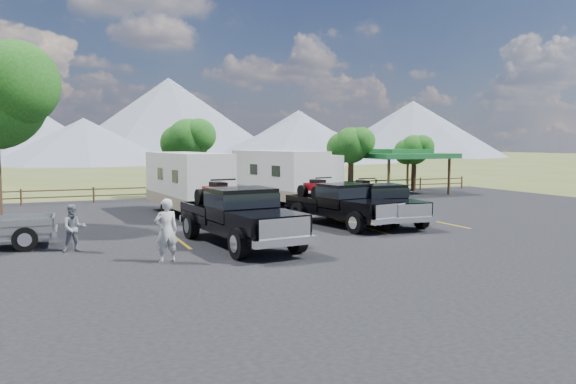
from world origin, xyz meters
name	(u,v)px	position (x,y,z in m)	size (l,w,h in m)	color
ground	(362,244)	(0.00, 0.00, 0.00)	(320.00, 320.00, 0.00)	#445725
asphalt_lot	(325,232)	(0.00, 3.00, 0.02)	(44.00, 34.00, 0.04)	black
stall_lines	(315,228)	(0.00, 4.00, 0.04)	(12.12, 5.50, 0.01)	#C09116
tree_ne_a	(351,146)	(8.97, 17.01, 3.48)	(3.11, 2.92, 4.76)	black
tree_ne_b	(414,150)	(14.98, 18.01, 3.13)	(2.77, 2.59, 4.27)	black
tree_north	(188,140)	(-2.03, 19.02, 3.83)	(3.46, 3.24, 5.25)	black
rail_fence	(249,188)	(2.00, 18.50, 0.61)	(36.12, 0.12, 1.00)	#503C22
pavilion	(399,155)	(13.00, 17.00, 2.79)	(6.20, 6.20, 3.22)	#503C22
mountain_range	(65,122)	(-7.63, 105.98, 7.87)	(209.00, 71.00, 20.00)	gray
rig_left	(238,214)	(-4.23, 1.46, 1.14)	(3.01, 7.04, 2.28)	black
rig_center	(341,203)	(1.35, 4.21, 1.04)	(3.13, 6.47, 2.07)	black
rig_right	(379,202)	(3.25, 4.11, 1.00)	(2.36, 6.05, 1.99)	black
trailer_left	(187,183)	(-4.09, 10.19, 1.68)	(2.98, 9.07, 3.14)	silver
trailer_center	(278,177)	(1.64, 12.36, 1.70)	(3.39, 9.19, 3.18)	silver
trailer_right	(300,178)	(3.16, 12.60, 1.59)	(2.29, 8.49, 2.95)	silver
person_a	(166,231)	(-7.15, -0.53, 1.02)	(0.71, 0.47, 1.95)	#BCBCBC
person_b	(74,228)	(-9.68, 2.32, 0.84)	(0.77, 0.60, 1.59)	slate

